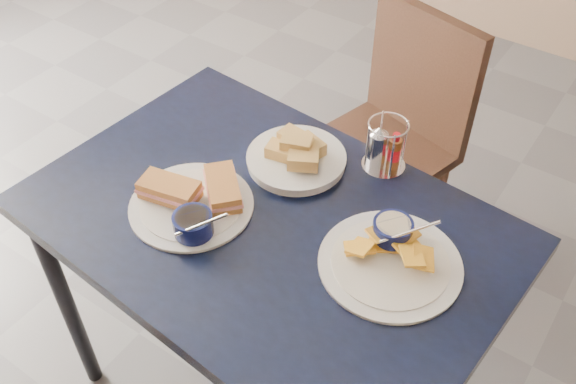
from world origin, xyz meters
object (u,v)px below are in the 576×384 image
Objects in this scene: chair_far at (392,121)px; sandwich_plate at (194,201)px; condiment_caddy at (384,148)px; dining_table at (268,240)px; bread_basket at (297,156)px; plantain_plate at (391,253)px.

chair_far is 0.91m from sandwich_plate.
sandwich_plate is 2.29× the size of condiment_caddy.
chair_far reaches higher than sandwich_plate.
sandwich_plate is 0.48m from condiment_caddy.
dining_table is 1.32× the size of chair_far.
sandwich_plate is 0.29m from bread_basket.
chair_far reaches higher than plantain_plate.
plantain_plate is 0.37m from bread_basket.
bread_basket is (-0.05, 0.20, 0.10)m from dining_table.
bread_basket is (0.11, 0.27, 0.00)m from sandwich_plate.
bread_basket is at bearing -147.10° from condiment_caddy.
condiment_caddy reaches higher than plantain_plate.
plantain_plate is at bearing -64.39° from chair_far.
sandwich_plate is at bearing -111.80° from bread_basket.
chair_far reaches higher than bread_basket.
bread_basket is (0.01, -0.59, 0.27)m from chair_far.
dining_table is 3.74× the size of sandwich_plate.
dining_table is 4.70× the size of bread_basket.
bread_basket is at bearing 157.46° from plantain_plate.
chair_far is 2.82× the size of sandwich_plate.
dining_table is 0.23m from bread_basket.
dining_table is at bearing -112.09° from condiment_caddy.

